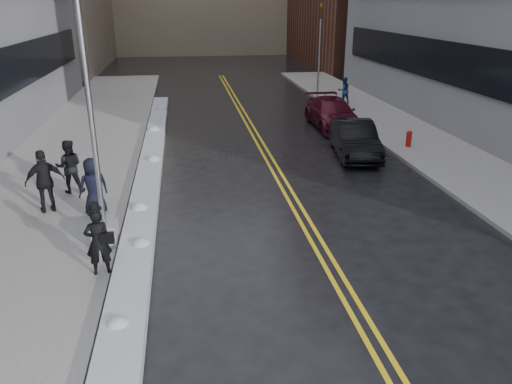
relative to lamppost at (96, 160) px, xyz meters
name	(u,v)px	position (x,y,z in m)	size (l,w,h in m)	color
ground	(234,277)	(3.30, -2.00, -2.53)	(160.00, 160.00, 0.00)	black
sidewalk_west	(71,162)	(-2.45, 8.00, -2.46)	(5.50, 50.00, 0.15)	gray
sidewalk_east	(428,147)	(13.30, 8.00, -2.46)	(4.00, 50.00, 0.15)	gray
lane_line_left	(264,156)	(5.65, 8.00, -2.53)	(0.12, 50.00, 0.01)	gold
lane_line_right	(270,155)	(5.95, 8.00, -2.53)	(0.12, 50.00, 0.01)	gold
snow_ridge	(149,172)	(0.85, 6.00, -2.36)	(0.90, 30.00, 0.34)	#B9BCC2
lamppost	(96,160)	(0.00, 0.00, 0.00)	(0.65, 0.65, 7.62)	gray
fire_hydrant	(409,138)	(12.30, 8.00, -1.98)	(0.26, 0.26, 0.73)	maroon
traffic_signal	(320,46)	(11.80, 22.00, 0.87)	(0.16, 0.20, 6.00)	gray
pedestrian_fedora	(98,242)	(0.10, -1.58, -1.55)	(0.61, 0.40, 1.68)	black
pedestrian_b	(69,166)	(-1.68, 4.25, -1.46)	(0.90, 0.70, 1.84)	black
pedestrian_c	(93,187)	(-0.57, 2.15, -1.48)	(0.88, 0.57, 1.80)	black
pedestrian_d	(45,181)	(-2.06, 2.58, -1.39)	(1.17, 0.49, 2.00)	black
pedestrian_east	(344,90)	(12.46, 18.15, -1.55)	(0.81, 0.63, 1.66)	navy
car_black	(355,139)	(9.53, 7.39, -1.78)	(1.60, 4.58, 1.51)	black
car_maroon	(332,113)	(10.07, 12.59, -1.78)	(2.12, 5.22, 1.51)	#430A19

